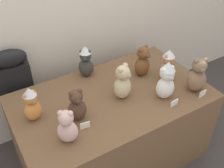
{
  "coord_description": "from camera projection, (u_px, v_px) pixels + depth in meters",
  "views": [
    {
      "loc": [
        -0.84,
        -1.14,
        2.07
      ],
      "look_at": [
        0.0,
        0.25,
        0.83
      ],
      "focal_mm": 43.82,
      "sensor_mm": 36.0,
      "label": 1
    }
  ],
  "objects": [
    {
      "name": "teddy_bear_snow",
      "position": [
        166.0,
        81.0,
        2.02
      ],
      "size": [
        0.15,
        0.13,
        0.32
      ],
      "rotation": [
        0.0,
        0.0,
        -0.05
      ],
      "color": "white",
      "rests_on": "display_table"
    },
    {
      "name": "teddy_bear_sand",
      "position": [
        123.0,
        83.0,
        2.04
      ],
      "size": [
        0.19,
        0.18,
        0.29
      ],
      "rotation": [
        0.0,
        0.0,
        0.49
      ],
      "color": "#CCB78E",
      "rests_on": "display_table"
    },
    {
      "name": "teddy_bear_cocoa",
      "position": [
        77.0,
        106.0,
        1.86
      ],
      "size": [
        0.14,
        0.12,
        0.26
      ],
      "rotation": [
        0.0,
        0.0,
        -0.08
      ],
      "color": "#4C3323",
      "rests_on": "display_table"
    },
    {
      "name": "teddy_bear_blush",
      "position": [
        67.0,
        127.0,
        1.7
      ],
      "size": [
        0.17,
        0.16,
        0.26
      ],
      "rotation": [
        0.0,
        0.0,
        -0.58
      ],
      "color": "beige",
      "rests_on": "display_table"
    },
    {
      "name": "teddy_bear_mocha",
      "position": [
        197.0,
        76.0,
        2.1
      ],
      "size": [
        0.19,
        0.18,
        0.3
      ],
      "rotation": [
        0.0,
        0.0,
        -0.37
      ],
      "color": "#7F6047",
      "rests_on": "display_table"
    },
    {
      "name": "instrument_case",
      "position": [
        20.0,
        99.0,
        2.39
      ],
      "size": [
        0.29,
        0.15,
        1.01
      ],
      "rotation": [
        0.0,
        0.0,
        -0.12
      ],
      "color": "black",
      "rests_on": "ground_plane"
    },
    {
      "name": "teddy_bear_charcoal",
      "position": [
        86.0,
        62.0,
        2.26
      ],
      "size": [
        0.17,
        0.16,
        0.28
      ],
      "rotation": [
        0.0,
        0.0,
        -0.56
      ],
      "color": "#383533",
      "rests_on": "display_table"
    },
    {
      "name": "teddy_bear_ginger",
      "position": [
        32.0,
        104.0,
        1.85
      ],
      "size": [
        0.15,
        0.14,
        0.27
      ],
      "rotation": [
        0.0,
        0.0,
        0.31
      ],
      "color": "#D17F3D",
      "rests_on": "display_table"
    },
    {
      "name": "name_card_front_right",
      "position": [
        174.0,
        103.0,
        2.02
      ],
      "size": [
        0.07,
        0.01,
        0.05
      ],
      "primitive_type": "cube",
      "rotation": [
        0.0,
        0.0,
        0.08
      ],
      "color": "white",
      "rests_on": "display_table"
    },
    {
      "name": "teddy_bear_chestnut",
      "position": [
        142.0,
        62.0,
        2.28
      ],
      "size": [
        0.17,
        0.16,
        0.28
      ],
      "rotation": [
        0.0,
        0.0,
        0.3
      ],
      "color": "brown",
      "rests_on": "display_table"
    },
    {
      "name": "teddy_bear_caramel",
      "position": [
        168.0,
        65.0,
        2.21
      ],
      "size": [
        0.14,
        0.12,
        0.28
      ],
      "rotation": [
        0.0,
        0.0,
        0.12
      ],
      "color": "#B27A42",
      "rests_on": "display_table"
    },
    {
      "name": "display_table",
      "position": [
        112.0,
        128.0,
        2.34
      ],
      "size": [
        1.52,
        0.9,
        0.71
      ],
      "primitive_type": "cube",
      "color": "brown",
      "rests_on": "ground_plane"
    },
    {
      "name": "name_card_front_left",
      "position": [
        85.0,
        125.0,
        1.84
      ],
      "size": [
        0.07,
        0.02,
        0.05
      ],
      "primitive_type": "cube",
      "rotation": [
        0.0,
        0.0,
        -0.12
      ],
      "color": "white",
      "rests_on": "display_table"
    },
    {
      "name": "name_card_front_middle",
      "position": [
        203.0,
        94.0,
        2.11
      ],
      "size": [
        0.07,
        0.01,
        0.05
      ],
      "primitive_type": "cube",
      "rotation": [
        0.0,
        0.0,
        0.08
      ],
      "color": "white",
      "rests_on": "display_table"
    }
  ]
}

